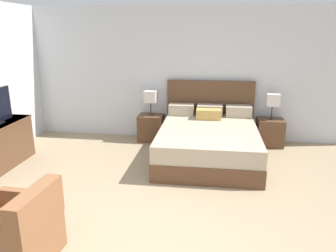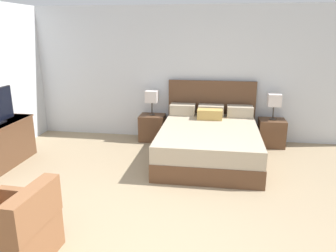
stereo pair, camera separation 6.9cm
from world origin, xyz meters
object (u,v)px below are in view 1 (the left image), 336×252
(bed, at_px, (208,140))
(armchair_companion, at_px, (17,235))
(nightstand_left, at_px, (151,128))
(nightstand_right, at_px, (270,132))
(table_lamp_right, at_px, (273,100))
(table_lamp_left, at_px, (151,97))

(bed, xyz_separation_m, armchair_companion, (-1.68, -2.91, -0.02))
(armchair_companion, bearing_deg, nightstand_left, 81.53)
(nightstand_right, bearing_deg, bed, -145.79)
(nightstand_right, bearing_deg, armchair_companion, -127.39)
(bed, distance_m, armchair_companion, 3.36)
(nightstand_left, height_order, table_lamp_right, table_lamp_right)
(table_lamp_left, xyz_separation_m, table_lamp_right, (2.26, 0.00, 0.00))
(bed, distance_m, nightstand_left, 1.37)
(bed, height_order, nightstand_right, bed)
(nightstand_right, distance_m, table_lamp_right, 0.62)
(bed, bearing_deg, nightstand_left, 145.78)
(nightstand_left, distance_m, nightstand_right, 2.26)
(bed, xyz_separation_m, table_lamp_left, (-1.13, 0.77, 0.57))
(table_lamp_left, bearing_deg, armchair_companion, -98.46)
(nightstand_right, xyz_separation_m, armchair_companion, (-2.81, -3.68, 0.03))
(bed, bearing_deg, table_lamp_right, 34.26)
(table_lamp_left, bearing_deg, nightstand_right, -0.04)
(nightstand_right, relative_size, table_lamp_right, 1.05)
(nightstand_right, bearing_deg, table_lamp_right, 90.00)
(bed, height_order, table_lamp_right, bed)
(armchair_companion, bearing_deg, table_lamp_left, 81.54)
(nightstand_right, bearing_deg, nightstand_left, 180.00)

